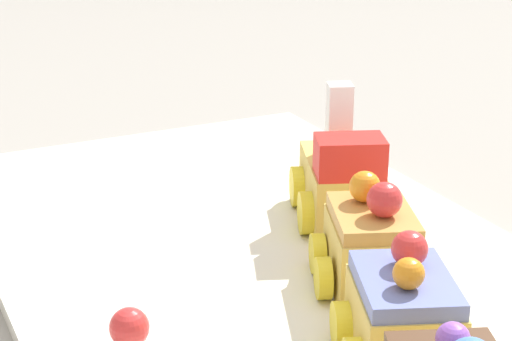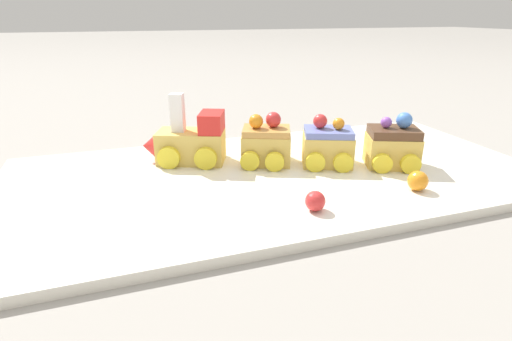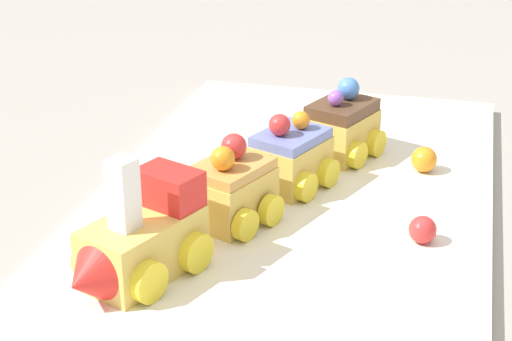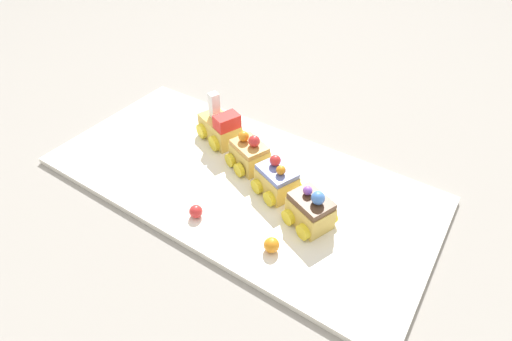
{
  "view_description": "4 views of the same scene",
  "coord_description": "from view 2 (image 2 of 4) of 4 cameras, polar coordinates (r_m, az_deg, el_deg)",
  "views": [
    {
      "loc": [
        -0.4,
        0.24,
        0.27
      ],
      "look_at": [
        0.05,
        0.02,
        0.08
      ],
      "focal_mm": 60.0,
      "sensor_mm": 36.0,
      "label": 1
    },
    {
      "loc": [
        0.19,
        0.47,
        0.22
      ],
      "look_at": [
        0.04,
        0.03,
        0.03
      ],
      "focal_mm": 28.0,
      "sensor_mm": 36.0,
      "label": 2
    },
    {
      "loc": [
        0.62,
        0.14,
        0.34
      ],
      "look_at": [
        0.01,
        -0.02,
        0.06
      ],
      "focal_mm": 60.0,
      "sensor_mm": 36.0,
      "label": 3
    },
    {
      "loc": [
        -0.34,
        0.45,
        0.51
      ],
      "look_at": [
        -0.05,
        0.01,
        0.06
      ],
      "focal_mm": 28.0,
      "sensor_mm": 36.0,
      "label": 4
    }
  ],
  "objects": [
    {
      "name": "cake_train_locomotive",
      "position": [
        0.59,
        -9.82,
        3.96
      ],
      "size": [
        0.13,
        0.09,
        0.1
      ],
      "rotation": [
        0.0,
        0.0,
        -0.38
      ],
      "color": "#E0BC56",
      "rests_on": "display_board"
    },
    {
      "name": "cake_car_blueberry",
      "position": [
        0.58,
        10.16,
        3.39
      ],
      "size": [
        0.09,
        0.09,
        0.07
      ],
      "rotation": [
        0.0,
        0.0,
        -0.38
      ],
      "color": "#E0BC56",
      "rests_on": "display_board"
    },
    {
      "name": "cake_car_chocolate",
      "position": [
        0.6,
        18.9,
        3.24
      ],
      "size": [
        0.09,
        0.09,
        0.08
      ],
      "rotation": [
        0.0,
        0.0,
        -0.38
      ],
      "color": "#E0BC56",
      "rests_on": "display_board"
    },
    {
      "name": "cake_car_caramel",
      "position": [
        0.57,
        1.23,
        3.7
      ],
      "size": [
        0.09,
        0.09,
        0.07
      ],
      "rotation": [
        0.0,
        0.0,
        -0.38
      ],
      "color": "#E0BC56",
      "rests_on": "display_board"
    },
    {
      "name": "gumball_red",
      "position": [
        0.44,
        8.66,
        -4.31
      ],
      "size": [
        0.02,
        0.02,
        0.02
      ],
      "primitive_type": "sphere",
      "color": "red",
      "rests_on": "display_board"
    },
    {
      "name": "ground_plane",
      "position": [
        0.55,
        2.83,
        -1.39
      ],
      "size": [
        10.0,
        10.0,
        0.0
      ],
      "primitive_type": "plane",
      "color": "gray"
    },
    {
      "name": "gumball_orange",
      "position": [
        0.53,
        22.11,
        -1.38
      ],
      "size": [
        0.02,
        0.02,
        0.02
      ],
      "primitive_type": "sphere",
      "color": "orange",
      "rests_on": "display_board"
    },
    {
      "name": "display_board",
      "position": [
        0.55,
        2.84,
        -0.82
      ],
      "size": [
        0.72,
        0.35,
        0.01
      ],
      "primitive_type": "cube",
      "color": "white",
      "rests_on": "ground_plane"
    }
  ]
}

